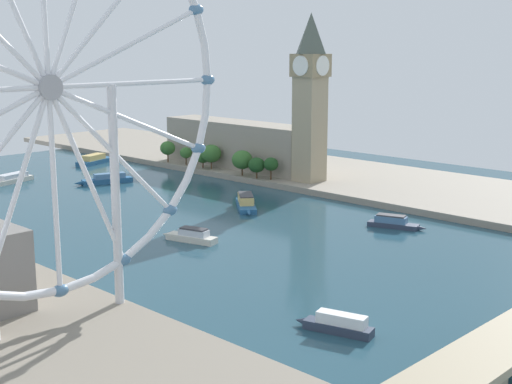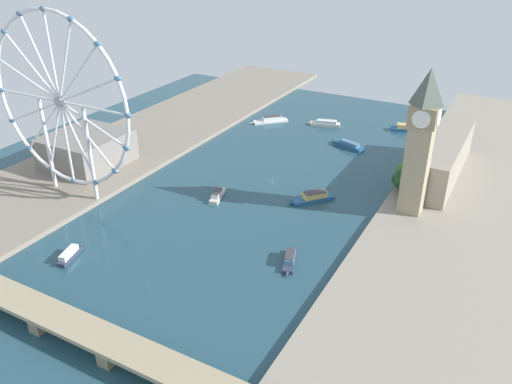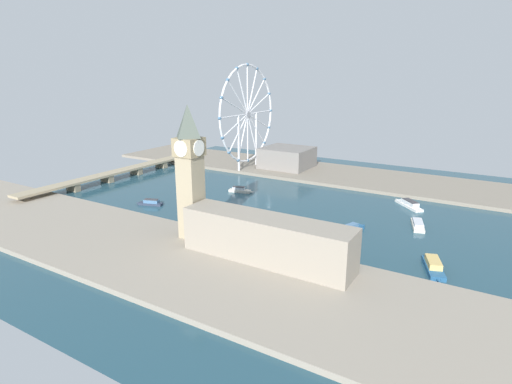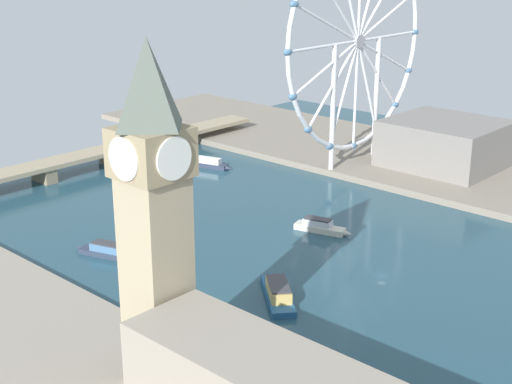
{
  "view_description": "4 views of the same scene",
  "coord_description": "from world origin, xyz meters",
  "px_view_note": "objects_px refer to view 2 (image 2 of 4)",
  "views": [
    {
      "loc": [
        186.58,
        237.49,
        72.07
      ],
      "look_at": [
        12.29,
        67.89,
        21.93
      ],
      "focal_mm": 50.82,
      "sensor_mm": 36.0,
      "label": 1
    },
    {
      "loc": [
        -140.3,
        278.35,
        151.13
      ],
      "look_at": [
        -9.18,
        39.12,
        10.36
      ],
      "focal_mm": 36.16,
      "sensor_mm": 36.0,
      "label": 2
    },
    {
      "loc": [
        -285.98,
        -160.95,
        104.62
      ],
      "look_at": [
        -13.24,
        3.98,
        13.15
      ],
      "focal_mm": 29.3,
      "sensor_mm": 36.0,
      "label": 3
    },
    {
      "loc": [
        -193.26,
        -120.75,
        105.3
      ],
      "look_at": [
        -7.73,
        49.92,
        20.12
      ],
      "focal_mm": 51.86,
      "sensor_mm": 36.0,
      "label": 4
    }
  ],
  "objects_px": {
    "tour_boat_2": "(348,145)",
    "tour_boat_7": "(290,259)",
    "riverside_hall": "(87,149)",
    "tour_boat_4": "(325,123)",
    "tour_boat_0": "(313,197)",
    "clock_tower": "(420,141)",
    "tour_boat_1": "(218,195)",
    "ferris_wheel": "(60,103)",
    "tour_boat_5": "(70,254)",
    "parliament_block": "(443,158)",
    "tour_boat_6": "(408,128)",
    "river_bridge": "(77,328)",
    "tour_boat_3": "(271,120)"
  },
  "relations": [
    {
      "from": "tour_boat_7",
      "to": "tour_boat_5",
      "type": "bearing_deg",
      "value": -81.87
    },
    {
      "from": "tour_boat_1",
      "to": "tour_boat_2",
      "type": "relative_size",
      "value": 0.78
    },
    {
      "from": "river_bridge",
      "to": "tour_boat_1",
      "type": "distance_m",
      "value": 134.61
    },
    {
      "from": "parliament_block",
      "to": "tour_boat_4",
      "type": "bearing_deg",
      "value": -29.69
    },
    {
      "from": "river_bridge",
      "to": "tour_boat_1",
      "type": "relative_size",
      "value": 9.64
    },
    {
      "from": "tour_boat_3",
      "to": "tour_boat_4",
      "type": "distance_m",
      "value": 46.81
    },
    {
      "from": "ferris_wheel",
      "to": "tour_boat_3",
      "type": "distance_m",
      "value": 195.98
    },
    {
      "from": "clock_tower",
      "to": "ferris_wheel",
      "type": "relative_size",
      "value": 0.75
    },
    {
      "from": "tour_boat_2",
      "to": "tour_boat_7",
      "type": "distance_m",
      "value": 161.9
    },
    {
      "from": "ferris_wheel",
      "to": "tour_boat_7",
      "type": "distance_m",
      "value": 159.82
    },
    {
      "from": "clock_tower",
      "to": "river_bridge",
      "type": "xyz_separation_m",
      "value": [
        92.63,
        169.63,
        -39.85
      ]
    },
    {
      "from": "tour_boat_1",
      "to": "tour_boat_4",
      "type": "xyz_separation_m",
      "value": [
        -9.33,
        -155.53,
        -0.1
      ]
    },
    {
      "from": "ferris_wheel",
      "to": "river_bridge",
      "type": "height_order",
      "value": "ferris_wheel"
    },
    {
      "from": "clock_tower",
      "to": "river_bridge",
      "type": "distance_m",
      "value": 197.34
    },
    {
      "from": "parliament_block",
      "to": "river_bridge",
      "type": "bearing_deg",
      "value": 66.54
    },
    {
      "from": "tour_boat_2",
      "to": "tour_boat_4",
      "type": "distance_m",
      "value": 50.79
    },
    {
      "from": "ferris_wheel",
      "to": "tour_boat_3",
      "type": "bearing_deg",
      "value": -103.55
    },
    {
      "from": "clock_tower",
      "to": "tour_boat_1",
      "type": "bearing_deg",
      "value": 18.18
    },
    {
      "from": "tour_boat_0",
      "to": "tour_boat_7",
      "type": "height_order",
      "value": "tour_boat_0"
    },
    {
      "from": "tour_boat_0",
      "to": "tour_boat_6",
      "type": "bearing_deg",
      "value": -147.55
    },
    {
      "from": "tour_boat_4",
      "to": "ferris_wheel",
      "type": "bearing_deg",
      "value": 49.57
    },
    {
      "from": "clock_tower",
      "to": "tour_boat_3",
      "type": "bearing_deg",
      "value": -35.62
    },
    {
      "from": "clock_tower",
      "to": "tour_boat_0",
      "type": "relative_size",
      "value": 3.09
    },
    {
      "from": "tour_boat_2",
      "to": "tour_boat_0",
      "type": "bearing_deg",
      "value": 115.97
    },
    {
      "from": "parliament_block",
      "to": "tour_boat_4",
      "type": "distance_m",
      "value": 124.32
    },
    {
      "from": "tour_boat_4",
      "to": "tour_boat_6",
      "type": "distance_m",
      "value": 68.8
    },
    {
      "from": "riverside_hall",
      "to": "tour_boat_7",
      "type": "distance_m",
      "value": 177.47
    },
    {
      "from": "tour_boat_0",
      "to": "tour_boat_3",
      "type": "bearing_deg",
      "value": -102.01
    },
    {
      "from": "clock_tower",
      "to": "tour_boat_2",
      "type": "relative_size",
      "value": 2.79
    },
    {
      "from": "tour_boat_2",
      "to": "tour_boat_6",
      "type": "xyz_separation_m",
      "value": [
        -31.56,
        -58.39,
        0.18
      ]
    },
    {
      "from": "tour_boat_6",
      "to": "tour_boat_0",
      "type": "bearing_deg",
      "value": -117.32
    },
    {
      "from": "riverside_hall",
      "to": "tour_boat_6",
      "type": "xyz_separation_m",
      "value": [
        -178.44,
        -181.54,
        -11.6
      ]
    },
    {
      "from": "riverside_hall",
      "to": "tour_boat_4",
      "type": "bearing_deg",
      "value": -125.05
    },
    {
      "from": "ferris_wheel",
      "to": "tour_boat_4",
      "type": "distance_m",
      "value": 223.57
    },
    {
      "from": "riverside_hall",
      "to": "tour_boat_7",
      "type": "bearing_deg",
      "value": 168.07
    },
    {
      "from": "tour_boat_0",
      "to": "tour_boat_3",
      "type": "height_order",
      "value": "tour_boat_0"
    },
    {
      "from": "clock_tower",
      "to": "tour_boat_4",
      "type": "distance_m",
      "value": 162.57
    },
    {
      "from": "parliament_block",
      "to": "tour_boat_6",
      "type": "bearing_deg",
      "value": -63.01
    },
    {
      "from": "tour_boat_7",
      "to": "tour_boat_6",
      "type": "bearing_deg",
      "value": 160.19
    },
    {
      "from": "tour_boat_3",
      "to": "tour_boat_4",
      "type": "height_order",
      "value": "tour_boat_3"
    },
    {
      "from": "ferris_wheel",
      "to": "tour_boat_7",
      "type": "bearing_deg",
      "value": 179.76
    },
    {
      "from": "tour_boat_4",
      "to": "tour_boat_7",
      "type": "distance_m",
      "value": 206.46
    },
    {
      "from": "tour_boat_5",
      "to": "riverside_hall",
      "type": "bearing_deg",
      "value": 24.67
    },
    {
      "from": "clock_tower",
      "to": "tour_boat_6",
      "type": "relative_size",
      "value": 2.6
    },
    {
      "from": "tour_boat_3",
      "to": "tour_boat_4",
      "type": "bearing_deg",
      "value": 154.36
    },
    {
      "from": "clock_tower",
      "to": "tour_boat_6",
      "type": "bearing_deg",
      "value": -75.75
    },
    {
      "from": "parliament_block",
      "to": "tour_boat_1",
      "type": "bearing_deg",
      "value": 38.95
    },
    {
      "from": "clock_tower",
      "to": "tour_boat_4",
      "type": "height_order",
      "value": "clock_tower"
    },
    {
      "from": "tour_boat_5",
      "to": "tour_boat_2",
      "type": "bearing_deg",
      "value": -34.8
    },
    {
      "from": "tour_boat_4",
      "to": "tour_boat_6",
      "type": "xyz_separation_m",
      "value": [
        -65.61,
        -20.71,
        0.35
      ]
    }
  ]
}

